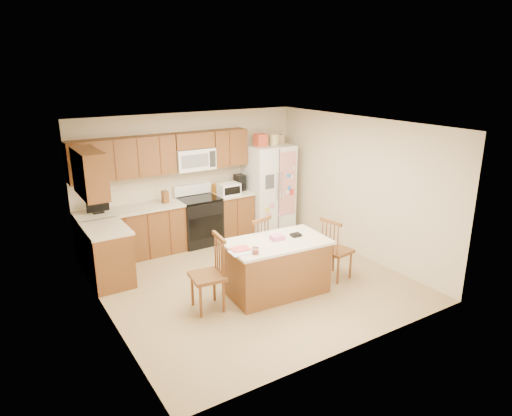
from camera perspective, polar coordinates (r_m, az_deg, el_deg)
ground at (r=7.49m, az=-0.63°, el=-8.99°), size 4.50×4.50×0.00m
room_shell at (r=6.97m, az=-0.66°, el=1.68°), size 4.60×4.60×2.52m
cabinetry at (r=8.29m, az=-12.99°, el=-0.00°), size 3.36×1.56×2.15m
stove at (r=8.90m, az=-7.15°, el=-1.48°), size 0.76×0.65×1.13m
refrigerator at (r=9.45m, az=1.56°, el=2.60°), size 0.90×0.79×2.04m
island at (r=6.95m, az=2.55°, el=-7.30°), size 1.63×1.00×0.93m
windsor_chair_left at (r=6.49m, az=-5.89°, el=-8.38°), size 0.50×0.52×1.09m
windsor_chair_back at (r=7.45m, az=-0.19°, el=-5.03°), size 0.54×0.53×1.03m
windsor_chair_right at (r=7.48m, az=9.89°, el=-5.22°), size 0.48×0.50×1.03m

